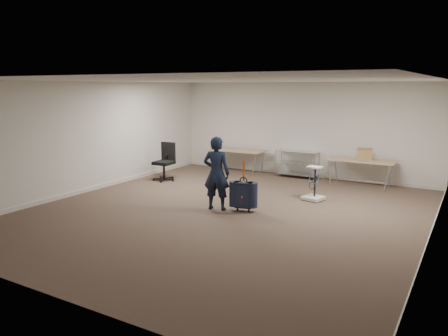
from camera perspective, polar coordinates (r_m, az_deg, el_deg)
The scene contains 10 objects.
ground at distance 9.51m, azimuth 0.35°, elevation -5.70°, with size 9.00×9.00×0.00m, color #48372B.
room_shell at distance 10.68m, azimuth 4.06°, elevation -3.63°, with size 8.00×9.00×9.00m.
folding_table_left at distance 13.65m, azimuth 1.71°, elevation 2.22°, with size 1.80×0.75×0.73m.
folding_table_right at distance 12.32m, azimuth 17.43°, elevation 0.81°, with size 1.80×0.75×0.73m.
wire_shelf at distance 13.13m, azimuth 9.53°, elevation 0.69°, with size 1.22×0.47×0.80m.
person at distance 9.50m, azimuth -0.99°, elevation -0.69°, with size 0.59×0.39×1.62m, color black.
suitcase at distance 9.44m, azimuth 2.54°, elevation -3.51°, with size 0.44×0.32×1.09m.
office_chair at distance 12.70m, azimuth -7.73°, elevation -0.11°, with size 0.66×0.66×1.08m.
equipment_cart at distance 10.61m, azimuth 11.62°, elevation -3.00°, with size 0.54×0.54×0.82m.
cardboard_box at distance 12.33m, azimuth 17.88°, elevation 1.76°, with size 0.40×0.30×0.30m, color #A2734B.
Camera 1 is at (4.55, -7.91, 2.68)m, focal length 35.00 mm.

